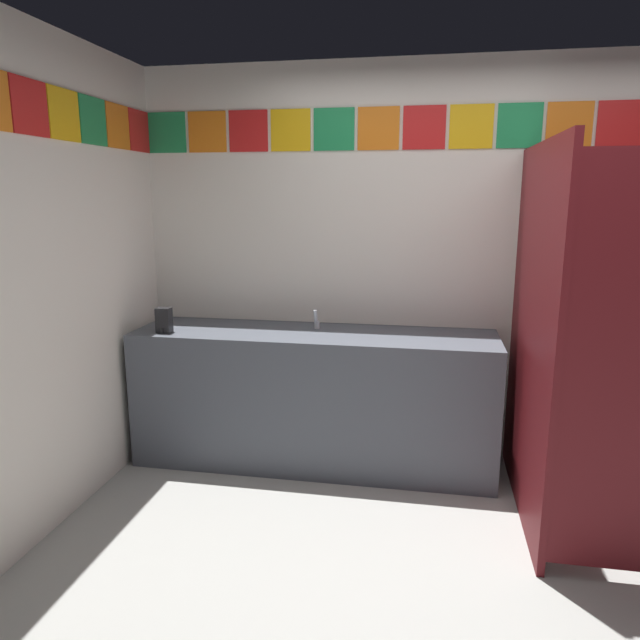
# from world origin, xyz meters

# --- Properties ---
(ground_plane) EXTENTS (9.35, 9.35, 0.00)m
(ground_plane) POSITION_xyz_m (0.00, 0.00, 0.00)
(ground_plane) COLOR #9E9E99
(wall_back) EXTENTS (4.25, 0.09, 2.56)m
(wall_back) POSITION_xyz_m (-0.00, 1.53, 1.29)
(wall_back) COLOR silver
(wall_back) RESTS_ON ground_plane
(wall_side) EXTENTS (0.09, 2.99, 2.56)m
(wall_side) POSITION_xyz_m (-2.16, -0.00, 1.29)
(wall_side) COLOR silver
(wall_side) RESTS_ON ground_plane
(vanity_counter) EXTENTS (2.30, 0.60, 0.88)m
(vanity_counter) POSITION_xyz_m (-0.93, 1.20, 0.44)
(vanity_counter) COLOR #4C515B
(vanity_counter) RESTS_ON ground_plane
(faucet_center) EXTENTS (0.04, 0.10, 0.14)m
(faucet_center) POSITION_xyz_m (-0.93, 1.28, 0.93)
(faucet_center) COLOR silver
(faucet_center) RESTS_ON vanity_counter
(soap_dispenser) EXTENTS (0.09, 0.09, 0.16)m
(soap_dispenser) POSITION_xyz_m (-1.85, 1.01, 0.96)
(soap_dispenser) COLOR black
(soap_dispenser) RESTS_ON vanity_counter
(stall_divider) EXTENTS (0.92, 1.31, 2.00)m
(stall_divider) POSITION_xyz_m (0.51, 0.59, 1.00)
(stall_divider) COLOR maroon
(stall_divider) RESTS_ON ground_plane
(toilet) EXTENTS (0.39, 0.49, 0.74)m
(toilet) POSITION_xyz_m (0.98, 1.09, 0.30)
(toilet) COLOR white
(toilet) RESTS_ON ground_plane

